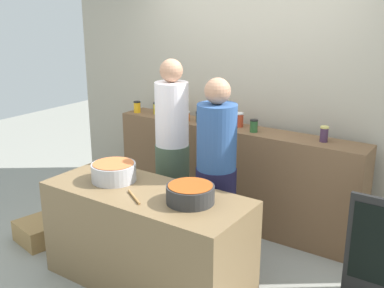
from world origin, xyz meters
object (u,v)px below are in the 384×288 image
Objects in this scene: preserve_jar_7 at (254,126)px; preserve_jar_0 at (137,107)px; cook_with_tongs at (172,160)px; preserve_jar_6 at (239,120)px; preserve_jar_5 at (200,117)px; cook_in_cap at (216,184)px; preserve_jar_3 at (179,113)px; preserve_jar_8 at (324,134)px; preserve_jar_1 at (157,108)px; cooking_pot_left at (114,172)px; cooking_pot_center at (190,194)px; preserve_jar_2 at (165,110)px; bread_crate at (38,232)px; preserve_jar_4 at (186,116)px; chalkboard_sign at (380,250)px; wooden_spoon at (134,197)px.

preserve_jar_0 is at bearing -179.75° from preserve_jar_7.
preserve_jar_6 is at bearing 64.11° from cook_with_tongs.
cook_in_cap is (0.70, -0.80, -0.33)m from preserve_jar_5.
preserve_jar_3 is at bearing -177.61° from preserve_jar_6.
preserve_jar_8 reaches higher than preserve_jar_3.
preserve_jar_1 is at bearing 179.84° from preserve_jar_8.
preserve_jar_0 is 0.35× the size of cooking_pot_left.
cooking_pot_center is (1.41, -1.39, -0.21)m from preserve_jar_1.
preserve_jar_8 reaches higher than preserve_jar_2.
preserve_jar_5 is (0.30, -0.04, 0.01)m from preserve_jar_3.
preserve_jar_7 reaches higher than preserve_jar_5.
preserve_jar_0 is 2.11m from cooking_pot_center.
cooking_pot_left is 1.26m from bread_crate.
preserve_jar_3 is at bearing 103.69° from cooking_pot_left.
preserve_jar_3 is at bearing 7.67° from preserve_jar_0.
preserve_jar_3 is at bearing 66.89° from bread_crate.
preserve_jar_6 is at bearing 177.87° from preserve_jar_8.
preserve_jar_1 is 0.31× the size of bread_crate.
cooking_pot_left is (0.18, -1.31, -0.19)m from preserve_jar_4.
cooking_pot_left is at bearing -157.84° from chalkboard_sign.
preserve_jar_6 is at bearing 155.92° from preserve_jar_7.
preserve_jar_0 is 2.15m from preserve_jar_8.
preserve_jar_1 reaches higher than chalkboard_sign.
preserve_jar_1 reaches higher than bread_crate.
cook_in_cap is 1.87m from bread_crate.
cook_in_cap is (1.00, -0.84, -0.33)m from preserve_jar_3.
preserve_jar_8 is 0.53× the size of wooden_spoon.
preserve_jar_6 is 0.08× the size of cook_with_tongs.
preserve_jar_3 is at bearing 179.92° from preserve_jar_8.
preserve_jar_2 is 1.50m from cooking_pot_left.
preserve_jar_4 is 2.32m from chalkboard_sign.
bread_crate is at bearing -146.79° from preserve_jar_8.
cook_with_tongs is 4.22× the size of bread_crate.
cooking_pot_center is at bearing -58.99° from preserve_jar_5.
preserve_jar_7 is (1.48, 0.01, -0.00)m from preserve_jar_0.
preserve_jar_6 and preserve_jar_8 have the same top height.
preserve_jar_2 reaches higher than cooking_pot_center.
wooden_spoon is 0.16× the size of cook_in_cap.
preserve_jar_7 is at bearing 97.04° from cooking_pot_center.
preserve_jar_6 is at bearing 1.59° from preserve_jar_2.
preserve_jar_2 is at bearing -178.41° from preserve_jar_6.
cook_in_cap is at bearing -73.05° from preserve_jar_6.
preserve_jar_5 is 0.65m from preserve_jar_7.
bread_crate is 0.49× the size of chalkboard_sign.
cook_with_tongs is at bearing 84.96° from cooking_pot_left.
preserve_jar_5 reaches higher than bread_crate.
cooking_pot_left is at bearing -69.08° from preserve_jar_2.
preserve_jar_7 reaches higher than preserve_jar_3.
preserve_jar_5 is at bearing 99.08° from cook_with_tongs.
preserve_jar_8 is 1.90m from cooking_pot_left.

